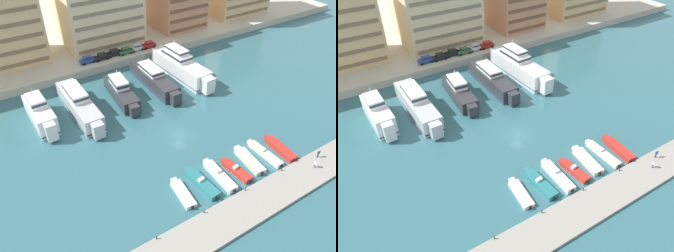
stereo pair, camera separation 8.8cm
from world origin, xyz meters
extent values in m
plane|color=#336670|center=(0.00, 0.00, 0.00)|extent=(400.00, 400.00, 0.00)
cube|color=beige|center=(0.00, 67.61, 1.01)|extent=(180.00, 70.00, 2.02)
cube|color=#9E998E|center=(0.00, -20.84, 0.25)|extent=(120.00, 6.12, 0.50)
cube|color=white|center=(-22.04, 18.80, 2.18)|extent=(4.15, 12.17, 4.35)
cube|color=white|center=(-21.85, 11.91, 2.29)|extent=(2.16, 1.97, 3.70)
cube|color=#192347|center=(-22.04, 18.80, 0.76)|extent=(4.20, 12.30, 0.24)
cube|color=white|center=(-22.07, 19.70, 5.18)|extent=(3.12, 5.15, 1.66)
cube|color=#233342|center=(-22.07, 19.70, 5.35)|extent=(3.16, 5.20, 0.60)
cylinder|color=silver|center=(-22.09, 20.47, 6.91)|extent=(0.16, 0.16, 1.80)
cube|color=white|center=(-22.22, 25.28, 1.20)|extent=(3.27, 0.99, 0.20)
cube|color=silver|center=(-13.95, 18.06, 1.86)|extent=(4.29, 18.39, 3.72)
cube|color=silver|center=(-13.89, 7.93, 1.95)|extent=(2.31, 2.10, 3.16)
cube|color=black|center=(-13.95, 18.06, 0.65)|extent=(4.33, 18.58, 0.24)
cube|color=white|center=(-13.96, 19.43, 4.58)|extent=(3.31, 7.73, 1.72)
cube|color=#233342|center=(-13.96, 19.43, 4.75)|extent=(3.35, 7.81, 0.62)
cylinder|color=silver|center=(-13.97, 20.59, 6.34)|extent=(0.16, 0.16, 1.80)
cube|color=silver|center=(-14.01, 27.69, 1.02)|extent=(3.56, 0.92, 0.20)
cube|color=#333338|center=(-3.74, 18.67, 1.44)|extent=(5.07, 14.50, 2.87)
cube|color=#333338|center=(-4.46, 10.74, 1.51)|extent=(2.26, 2.08, 2.44)
cube|color=black|center=(-3.74, 18.67, 0.50)|extent=(5.12, 14.64, 0.24)
cube|color=white|center=(-3.64, 19.73, 3.75)|extent=(3.49, 6.21, 1.76)
cube|color=#233342|center=(-3.64, 19.73, 3.93)|extent=(3.54, 6.28, 0.63)
cylinder|color=silver|center=(-3.56, 20.62, 5.53)|extent=(0.16, 0.16, 1.80)
cube|color=#333338|center=(-3.06, 26.20, 0.79)|extent=(3.30, 1.19, 0.20)
cube|color=#333338|center=(5.52, 19.57, 1.66)|extent=(4.34, 17.87, 3.31)
cube|color=#333338|center=(5.40, 9.74, 1.74)|extent=(2.30, 2.09, 2.81)
cube|color=#334C7F|center=(5.52, 19.57, 0.58)|extent=(4.38, 18.04, 0.24)
cube|color=white|center=(5.53, 20.91, 3.98)|extent=(3.31, 7.52, 1.34)
cube|color=#233342|center=(5.53, 20.91, 4.11)|extent=(3.35, 7.60, 0.48)
cylinder|color=silver|center=(5.55, 22.03, 5.55)|extent=(0.16, 0.16, 1.80)
cube|color=#333338|center=(5.63, 28.93, 0.91)|extent=(3.52, 0.94, 0.20)
cube|color=white|center=(13.91, 20.51, 2.19)|extent=(5.86, 19.75, 4.37)
cube|color=white|center=(14.47, 9.66, 2.30)|extent=(2.80, 2.57, 3.72)
cube|color=#334C7F|center=(13.91, 20.51, 0.77)|extent=(5.92, 19.95, 0.24)
cube|color=white|center=(13.83, 21.97, 5.14)|extent=(4.21, 8.39, 1.54)
cube|color=#233342|center=(13.83, 21.97, 5.30)|extent=(4.26, 8.47, 0.55)
cube|color=white|center=(13.83, 21.97, 6.50)|extent=(3.28, 6.54, 1.18)
cube|color=#233342|center=(13.83, 21.97, 6.62)|extent=(3.33, 6.61, 0.42)
cylinder|color=silver|center=(13.77, 23.20, 7.99)|extent=(0.16, 0.16, 1.80)
cube|color=white|center=(13.38, 30.71, 1.20)|extent=(4.17, 1.11, 0.20)
cube|color=white|center=(-8.08, -13.19, 0.36)|extent=(2.50, 6.03, 0.71)
cube|color=white|center=(-7.71, -9.91, 0.36)|extent=(1.11, 0.95, 0.61)
cube|color=black|center=(-8.43, -16.28, 0.51)|extent=(0.39, 0.32, 0.60)
cube|color=teal|center=(-4.14, -13.25, 0.47)|extent=(2.33, 6.90, 0.94)
cube|color=teal|center=(-4.31, -9.45, 0.47)|extent=(1.15, 0.96, 0.80)
cube|color=silver|center=(-4.16, -12.74, 1.18)|extent=(1.14, 0.65, 0.47)
cube|color=#283847|center=(-4.17, -12.46, 1.25)|extent=(1.01, 0.13, 0.28)
cube|color=black|center=(-3.97, -16.84, 0.62)|extent=(0.37, 0.30, 0.60)
cube|color=white|center=(-0.58, -13.43, 0.54)|extent=(2.02, 7.51, 1.07)
cube|color=white|center=(-0.43, -9.36, 0.54)|extent=(0.98, 0.82, 0.91)
cube|color=silver|center=(-0.56, -12.88, 1.32)|extent=(0.98, 0.64, 0.50)
cube|color=#283847|center=(-0.55, -12.60, 1.39)|extent=(0.87, 0.11, 0.30)
cube|color=black|center=(-0.73, -17.34, 0.69)|extent=(0.37, 0.29, 0.60)
cube|color=red|center=(2.80, -13.98, 0.43)|extent=(2.19, 5.94, 0.85)
cube|color=red|center=(2.53, -10.74, 0.43)|extent=(1.01, 0.85, 0.72)
cube|color=silver|center=(2.76, -13.55, 1.09)|extent=(0.99, 0.68, 0.47)
cube|color=#283847|center=(2.74, -13.27, 1.16)|extent=(0.86, 0.15, 0.28)
cube|color=black|center=(3.05, -17.06, 0.58)|extent=(0.38, 0.31, 0.60)
cube|color=beige|center=(6.44, -13.32, 0.44)|extent=(2.89, 6.88, 0.88)
cube|color=beige|center=(6.88, -9.59, 0.44)|extent=(1.26, 1.08, 0.74)
cube|color=black|center=(6.02, -16.81, 0.59)|extent=(0.39, 0.32, 0.60)
cube|color=beige|center=(10.21, -13.43, 0.43)|extent=(1.60, 7.52, 0.85)
cube|color=beige|center=(10.17, -9.38, 0.43)|extent=(0.85, 0.70, 0.73)
cube|color=silver|center=(10.21, -12.87, 1.05)|extent=(0.85, 0.61, 0.39)
cube|color=#283847|center=(10.20, -12.59, 1.11)|extent=(0.77, 0.09, 0.24)
cube|color=black|center=(10.25, -17.36, 0.58)|extent=(0.36, 0.28, 0.60)
cube|color=red|center=(13.61, -14.13, 0.52)|extent=(2.43, 6.96, 1.04)
cube|color=red|center=(13.92, -10.35, 0.52)|extent=(1.10, 0.93, 0.88)
cube|color=black|center=(13.32, -17.71, 0.67)|extent=(0.38, 0.31, 0.60)
cube|color=#28428E|center=(-5.03, 35.96, 2.74)|extent=(4.18, 1.91, 0.80)
cube|color=#28428E|center=(-4.88, 35.97, 3.48)|extent=(2.18, 1.67, 0.68)
cube|color=#1E2833|center=(-4.88, 35.97, 3.48)|extent=(2.14, 1.68, 0.37)
cylinder|color=black|center=(-6.34, 35.05, 2.34)|extent=(0.65, 0.25, 0.64)
cylinder|color=black|center=(-6.43, 36.74, 2.34)|extent=(0.65, 0.25, 0.64)
cylinder|color=black|center=(-3.64, 35.18, 2.34)|extent=(0.65, 0.25, 0.64)
cylinder|color=black|center=(-3.73, 36.88, 2.34)|extent=(0.65, 0.25, 0.64)
cube|color=black|center=(-1.13, 35.71, 2.74)|extent=(4.11, 1.73, 0.80)
cube|color=black|center=(-0.98, 35.71, 3.48)|extent=(2.11, 1.58, 0.68)
cube|color=#1E2833|center=(-0.98, 35.71, 3.48)|extent=(2.07, 1.59, 0.37)
cylinder|color=black|center=(-2.48, 34.85, 2.34)|extent=(0.64, 0.23, 0.64)
cylinder|color=black|center=(-2.49, 36.55, 2.34)|extent=(0.64, 0.23, 0.64)
cylinder|color=black|center=(0.22, 34.87, 2.34)|extent=(0.64, 0.23, 0.64)
cylinder|color=black|center=(0.21, 36.57, 2.34)|extent=(0.64, 0.23, 0.64)
cube|color=black|center=(2.67, 36.24, 2.74)|extent=(4.12, 1.74, 0.80)
cube|color=black|center=(2.82, 36.24, 3.48)|extent=(2.12, 1.58, 0.68)
cube|color=#1E2833|center=(2.82, 36.24, 3.48)|extent=(2.07, 1.60, 0.37)
cylinder|color=black|center=(1.33, 35.38, 2.34)|extent=(0.64, 0.23, 0.64)
cylinder|color=black|center=(1.31, 37.08, 2.34)|extent=(0.64, 0.23, 0.64)
cylinder|color=black|center=(4.03, 35.41, 2.34)|extent=(0.64, 0.23, 0.64)
cylinder|color=black|center=(4.01, 37.11, 2.34)|extent=(0.64, 0.23, 0.64)
cube|color=#2D6642|center=(5.89, 35.52, 2.74)|extent=(4.10, 1.71, 0.80)
cube|color=#2D6642|center=(6.04, 35.52, 3.48)|extent=(2.10, 1.56, 0.68)
cube|color=#1E2833|center=(6.04, 35.52, 3.48)|extent=(2.06, 1.58, 0.37)
cylinder|color=black|center=(4.54, 34.68, 2.34)|extent=(0.64, 0.22, 0.64)
cylinder|color=black|center=(4.54, 36.38, 2.34)|extent=(0.64, 0.22, 0.64)
cylinder|color=black|center=(7.24, 34.67, 2.34)|extent=(0.64, 0.22, 0.64)
cylinder|color=black|center=(7.24, 36.37, 2.34)|extent=(0.64, 0.22, 0.64)
cube|color=#B7BCC1|center=(9.50, 35.82, 2.74)|extent=(4.10, 1.70, 0.80)
cube|color=#B7BCC1|center=(9.65, 35.82, 3.48)|extent=(2.10, 1.56, 0.68)
cube|color=#1E2833|center=(9.65, 35.82, 3.48)|extent=(2.06, 1.58, 0.37)
cylinder|color=black|center=(8.15, 34.97, 2.34)|extent=(0.64, 0.22, 0.64)
cylinder|color=black|center=(8.15, 36.67, 2.34)|extent=(0.64, 0.22, 0.64)
cylinder|color=black|center=(10.85, 34.97, 2.34)|extent=(0.64, 0.22, 0.64)
cylinder|color=black|center=(10.85, 36.67, 2.34)|extent=(0.64, 0.22, 0.64)
cube|color=red|center=(13.22, 35.64, 2.74)|extent=(4.17, 1.88, 0.80)
cube|color=red|center=(13.37, 35.63, 3.48)|extent=(2.17, 1.65, 0.68)
cube|color=#1E2833|center=(13.37, 35.63, 3.48)|extent=(2.12, 1.66, 0.37)
cylinder|color=black|center=(11.83, 34.85, 2.34)|extent=(0.65, 0.25, 0.64)
cylinder|color=black|center=(11.91, 36.54, 2.34)|extent=(0.65, 0.25, 0.64)
cylinder|color=black|center=(14.53, 34.73, 2.34)|extent=(0.65, 0.25, 0.64)
cylinder|color=black|center=(14.60, 36.43, 2.34)|extent=(0.65, 0.25, 0.64)
cube|color=#E0BC84|center=(-21.88, 47.56, 11.87)|extent=(18.46, 12.66, 19.70)
cube|color=#7B6748|center=(-21.88, 41.13, 3.66)|extent=(16.99, 0.24, 0.90)
cube|color=#7B6748|center=(-21.88, 41.13, 6.95)|extent=(16.99, 0.24, 0.90)
cube|color=#7B6748|center=(-21.88, 41.13, 10.23)|extent=(16.99, 0.24, 0.90)
cube|color=#7B6748|center=(-21.88, 41.13, 13.51)|extent=(16.99, 0.24, 0.90)
cube|color=beige|center=(4.01, 48.25, 12.99)|extent=(21.52, 17.74, 21.93)
cube|color=#7E7359|center=(4.01, 39.28, 3.59)|extent=(19.80, 0.24, 0.90)
cube|color=#7E7359|center=(4.01, 39.28, 6.72)|extent=(19.80, 0.24, 0.90)
cube|color=#7E7359|center=(4.01, 39.28, 9.85)|extent=(19.80, 0.24, 0.90)
cube|color=#7E7359|center=(4.01, 39.28, 12.99)|extent=(19.80, 0.24, 0.90)
cube|color=tan|center=(29.31, 46.51, 9.52)|extent=(14.98, 15.78, 15.01)
cube|color=brown|center=(29.31, 38.52, 3.52)|extent=(13.78, 0.24, 0.90)
cube|color=brown|center=(29.31, 38.52, 6.52)|extent=(13.78, 0.24, 0.90)
cube|color=brown|center=(29.31, 38.52, 9.52)|extent=(13.78, 0.24, 0.90)
cube|color=#7B6748|center=(54.40, 39.13, 3.53)|extent=(18.91, 0.24, 0.90)
cube|color=#7B6748|center=(54.40, 39.13, 6.54)|extent=(18.91, 0.24, 0.90)
cylinder|color=#282D3D|center=(17.48, -19.19, 0.92)|extent=(0.13, 0.13, 0.83)
cylinder|color=#282D3D|center=(17.64, -19.20, 0.92)|extent=(0.13, 0.13, 0.83)
cube|color=#2D4C99|center=(17.56, -19.19, 1.65)|extent=(0.47, 0.24, 0.64)
cylinder|color=#2D4C99|center=(17.28, -19.19, 1.60)|extent=(0.10, 0.10, 0.64)
cylinder|color=#2D4C99|center=(17.84, -19.20, 1.60)|extent=(0.10, 0.10, 0.64)
sphere|color=tan|center=(17.56, -19.19, 2.09)|extent=(0.23, 0.23, 0.23)
cylinder|color=#4C515B|center=(14.88, -20.56, 0.88)|extent=(0.12, 0.12, 0.75)
cylinder|color=#4C515B|center=(14.89, -20.71, 0.88)|extent=(0.12, 0.12, 0.75)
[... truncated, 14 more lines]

